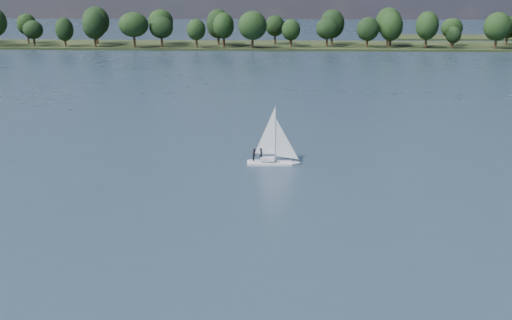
{
  "coord_description": "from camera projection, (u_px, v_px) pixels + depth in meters",
  "views": [
    {
      "loc": [
        -3.04,
        -28.95,
        21.94
      ],
      "look_at": [
        -6.12,
        36.51,
        2.5
      ],
      "focal_mm": 40.0,
      "sensor_mm": 36.0,
      "label": 1
    }
  ],
  "objects": [
    {
      "name": "ground",
      "position": [
        296.0,
        92.0,
        129.59
      ],
      "size": [
        700.0,
        700.0,
        0.0
      ],
      "primitive_type": "plane",
      "color": "#233342",
      "rests_on": "ground"
    },
    {
      "name": "far_shore",
      "position": [
        291.0,
        46.0,
        236.84
      ],
      "size": [
        660.0,
        40.0,
        1.5
      ],
      "primitive_type": "cube",
      "color": "black",
      "rests_on": "ground"
    },
    {
      "name": "sailboat",
      "position": [
        270.0,
        147.0,
        74.55
      ],
      "size": [
        6.37,
        1.87,
        8.35
      ],
      "rotation": [
        0.0,
        0.0,
        0.02
      ],
      "color": "silver",
      "rests_on": "ground"
    },
    {
      "name": "treeline",
      "position": [
        254.0,
        26.0,
        231.43
      ],
      "size": [
        562.81,
        74.25,
        18.36
      ],
      "color": "black",
      "rests_on": "ground"
    }
  ]
}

